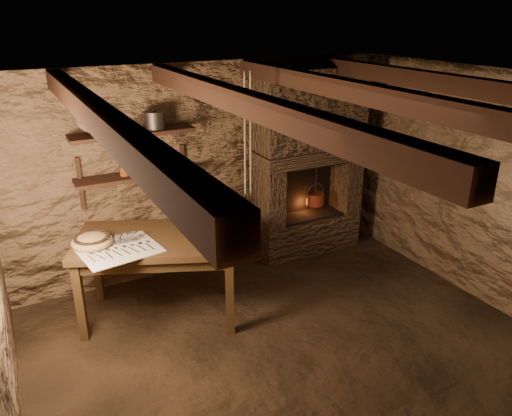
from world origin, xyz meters
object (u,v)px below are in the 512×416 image
work_table (159,274)px  wooden_bowl (92,242)px  stoneware_jug (193,200)px  iron_stockpot (155,121)px  red_pot (315,198)px

work_table → wooden_bowl: bearing=-165.2°
stoneware_jug → iron_stockpot: (-0.23, 0.39, 0.77)m
wooden_bowl → red_pot: (2.79, 0.46, -0.21)m
stoneware_jug → iron_stockpot: iron_stockpot is taller
red_pot → work_table: bearing=-166.3°
iron_stockpot → red_pot: (1.94, -0.12, -1.14)m
iron_stockpot → red_pot: 2.26m
work_table → stoneware_jug: bearing=52.2°
stoneware_jug → iron_stockpot: 0.89m
red_pot → stoneware_jug: bearing=-171.2°
stoneware_jug → wooden_bowl: size_ratio=1.26×
work_table → red_pot: 2.29m
work_table → red_pot: bearing=36.8°
wooden_bowl → red_pot: bearing=9.3°
work_table → red_pot: red_pot is taller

